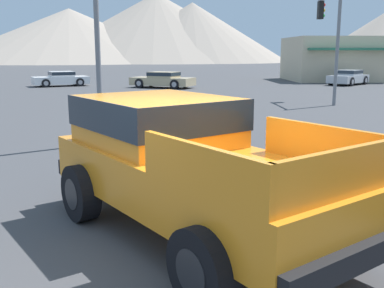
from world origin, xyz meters
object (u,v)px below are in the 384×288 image
object	(u,v)px
parked_car_tan	(163,80)
orange_pickup_truck	(182,157)
traffic_light_main	(330,26)
parked_car_silver	(348,77)
parked_car_white	(61,79)

from	to	relation	value
parked_car_tan	orange_pickup_truck	bearing A→B (deg)	-152.06
traffic_light_main	parked_car_tan	bearing A→B (deg)	39.41
parked_car_silver	parked_car_tan	xyz separation A→B (m)	(-14.56, -2.35, -0.01)
orange_pickup_truck	parked_car_white	size ratio (longest dim) A/B	1.21
parked_car_silver	traffic_light_main	size ratio (longest dim) A/B	0.76
orange_pickup_truck	parked_car_silver	bearing A→B (deg)	30.81
parked_car_white	orange_pickup_truck	bearing A→B (deg)	171.38
parked_car_white	parked_car_tan	distance (m)	8.02
parked_car_white	traffic_light_main	bearing A→B (deg)	-152.30
traffic_light_main	parked_car_white	bearing A→B (deg)	52.76
orange_pickup_truck	traffic_light_main	size ratio (longest dim) A/B	0.99
parked_car_tan	traffic_light_main	world-z (taller)	traffic_light_main
orange_pickup_truck	parked_car_silver	size ratio (longest dim) A/B	1.30
parked_car_silver	parked_car_tan	size ratio (longest dim) A/B	0.84
parked_car_white	traffic_light_main	xyz separation A→B (m)	(16.17, -12.29, 3.19)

